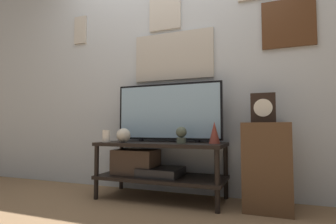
# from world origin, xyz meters

# --- Properties ---
(ground_plane) EXTENTS (12.00, 12.00, 0.00)m
(ground_plane) POSITION_xyz_m (0.00, 0.00, 0.00)
(ground_plane) COLOR #846647
(wall_back) EXTENTS (6.40, 0.08, 2.70)m
(wall_back) POSITION_xyz_m (0.01, 0.57, 1.36)
(wall_back) COLOR #B2BCC6
(wall_back) RESTS_ON ground_plane
(media_console) EXTENTS (1.13, 0.48, 0.50)m
(media_console) POSITION_xyz_m (-0.09, 0.28, 0.31)
(media_console) COLOR black
(media_console) RESTS_ON ground_plane
(television) EXTENTS (1.02, 0.05, 0.54)m
(television) POSITION_xyz_m (0.02, 0.39, 0.78)
(television) COLOR black
(television) RESTS_ON media_console
(vase_round_glass) EXTENTS (0.13, 0.13, 0.13)m
(vase_round_glass) POSITION_xyz_m (-0.32, 0.17, 0.56)
(vase_round_glass) COLOR beige
(vase_round_glass) RESTS_ON media_console
(vase_slim_bronze) EXTENTS (0.09, 0.09, 0.18)m
(vase_slim_bronze) POSITION_xyz_m (0.48, 0.28, 0.59)
(vase_slim_bronze) COLOR brown
(vase_slim_bronze) RESTS_ON media_console
(candle_jar) EXTENTS (0.07, 0.07, 0.11)m
(candle_jar) POSITION_xyz_m (-0.48, 0.13, 0.55)
(candle_jar) COLOR silver
(candle_jar) RESTS_ON media_console
(decorative_bust) EXTENTS (0.09, 0.09, 0.14)m
(decorative_bust) POSITION_xyz_m (0.21, 0.22, 0.57)
(decorative_bust) COLOR #4C5647
(decorative_bust) RESTS_ON media_console
(side_table) EXTENTS (0.35, 0.41, 0.67)m
(side_table) POSITION_xyz_m (0.88, 0.32, 0.33)
(side_table) COLOR #513823
(side_table) RESTS_ON ground_plane
(mantel_clock) EXTENTS (0.19, 0.11, 0.24)m
(mantel_clock) POSITION_xyz_m (0.86, 0.35, 0.78)
(mantel_clock) COLOR black
(mantel_clock) RESTS_ON side_table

